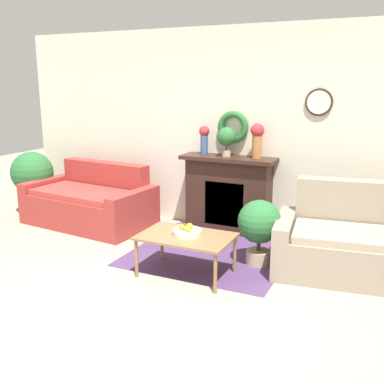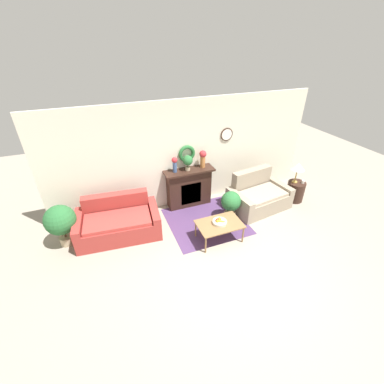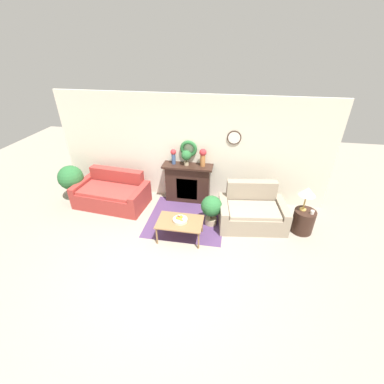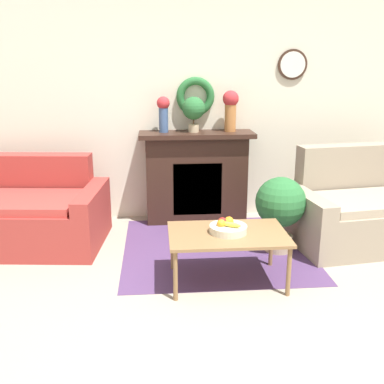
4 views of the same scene
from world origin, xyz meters
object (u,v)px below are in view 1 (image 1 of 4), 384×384
(loveseat_right, at_px, (348,244))
(vase_on_mantel_right, at_px, (257,138))
(potted_plant_on_mantel, at_px, (227,138))
(potted_plant_floor_by_couch, at_px, (32,174))
(coffee_table, at_px, (186,239))
(vase_on_mantel_left, at_px, (204,138))
(potted_plant_floor_by_loveseat, at_px, (259,225))
(couch_left, at_px, (91,203))
(fireplace, at_px, (228,194))
(fruit_bowl, at_px, (187,231))

(loveseat_right, relative_size, vase_on_mantel_right, 3.59)
(potted_plant_on_mantel, height_order, potted_plant_floor_by_couch, potted_plant_on_mantel)
(coffee_table, xyz_separation_m, vase_on_mantel_left, (-0.48, 1.55, 0.86))
(vase_on_mantel_left, bearing_deg, potted_plant_floor_by_loveseat, -41.17)
(couch_left, height_order, vase_on_mantel_right, vase_on_mantel_right)
(couch_left, relative_size, vase_on_mantel_right, 4.21)
(coffee_table, height_order, potted_plant_on_mantel, potted_plant_on_mantel)
(loveseat_right, distance_m, vase_on_mantel_left, 2.34)
(couch_left, bearing_deg, fireplace, 21.15)
(vase_on_mantel_right, bearing_deg, fireplace, -179.15)
(vase_on_mantel_right, bearing_deg, potted_plant_on_mantel, -177.19)
(couch_left, bearing_deg, potted_plant_on_mantel, 20.99)
(vase_on_mantel_left, bearing_deg, potted_plant_on_mantel, -3.48)
(fruit_bowl, distance_m, vase_on_mantel_right, 1.76)
(fruit_bowl, bearing_deg, potted_plant_floor_by_loveseat, 44.41)
(fireplace, height_order, coffee_table, fireplace)
(vase_on_mantel_left, xyz_separation_m, potted_plant_floor_by_loveseat, (1.08, -0.95, -0.80))
(fireplace, height_order, potted_plant_floor_by_couch, fireplace)
(fruit_bowl, relative_size, potted_plant_on_mantel, 0.80)
(coffee_table, bearing_deg, fireplace, 94.35)
(fruit_bowl, distance_m, potted_plant_floor_by_loveseat, 0.84)
(coffee_table, height_order, vase_on_mantel_right, vase_on_mantel_right)
(loveseat_right, xyz_separation_m, vase_on_mantel_right, (-1.26, 0.76, 0.98))
(fruit_bowl, bearing_deg, vase_on_mantel_right, 80.46)
(couch_left, distance_m, potted_plant_floor_by_loveseat, 2.66)
(potted_plant_floor_by_couch, height_order, potted_plant_floor_by_loveseat, potted_plant_floor_by_couch)
(couch_left, distance_m, vase_on_mantel_right, 2.54)
(coffee_table, xyz_separation_m, potted_plant_on_mantel, (-0.15, 1.53, 0.88))
(potted_plant_floor_by_couch, distance_m, potted_plant_floor_by_loveseat, 3.77)
(vase_on_mantel_left, relative_size, potted_plant_on_mantel, 1.01)
(vase_on_mantel_right, bearing_deg, potted_plant_floor_by_loveseat, -69.97)
(couch_left, distance_m, potted_plant_on_mantel, 2.16)
(potted_plant_floor_by_couch, relative_size, potted_plant_floor_by_loveseat, 1.31)
(coffee_table, distance_m, potted_plant_floor_by_couch, 3.32)
(couch_left, relative_size, fruit_bowl, 6.11)
(loveseat_right, xyz_separation_m, potted_plant_on_mantel, (-1.67, 0.74, 0.96))
(fireplace, bearing_deg, loveseat_right, -24.57)
(couch_left, distance_m, loveseat_right, 3.54)
(potted_plant_on_mantel, xyz_separation_m, potted_plant_floor_by_loveseat, (0.75, -0.93, -0.82))
(vase_on_mantel_right, height_order, potted_plant_floor_by_couch, vase_on_mantel_right)
(loveseat_right, xyz_separation_m, vase_on_mantel_left, (-2.00, 0.76, 0.94))
(coffee_table, distance_m, potted_plant_floor_by_loveseat, 0.86)
(fireplace, bearing_deg, potted_plant_floor_by_loveseat, -52.52)
(fireplace, bearing_deg, couch_left, -164.49)
(fireplace, bearing_deg, vase_on_mantel_right, 0.85)
(vase_on_mantel_left, relative_size, potted_plant_floor_by_loveseat, 0.53)
(loveseat_right, bearing_deg, potted_plant_floor_by_couch, 168.83)
(fruit_bowl, relative_size, vase_on_mantel_left, 0.80)
(fireplace, bearing_deg, potted_plant_floor_by_couch, -171.19)
(vase_on_mantel_left, distance_m, potted_plant_floor_by_couch, 2.78)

